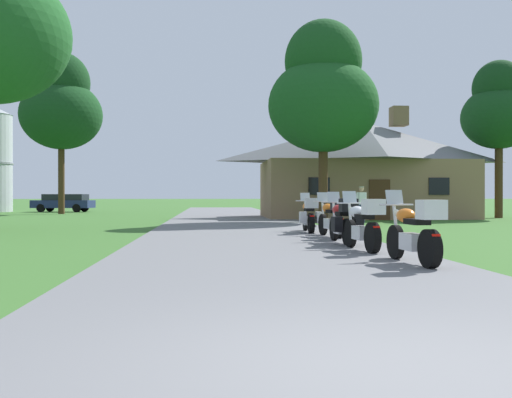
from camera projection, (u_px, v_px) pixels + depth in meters
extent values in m
plane|color=#386628|center=(239.00, 227.00, 23.90)|extent=(500.00, 500.00, 0.00)
cube|color=slate|center=(242.00, 228.00, 21.90)|extent=(6.40, 80.00, 0.06)
cylinder|color=black|center=(396.00, 242.00, 10.99)|extent=(0.16, 0.65, 0.64)
cylinder|color=black|center=(430.00, 249.00, 9.57)|extent=(0.20, 0.65, 0.64)
cube|color=silver|center=(412.00, 242.00, 10.26)|extent=(0.30, 0.58, 0.30)
ellipsoid|color=orange|center=(406.00, 216.00, 10.51)|extent=(0.34, 0.54, 0.26)
cube|color=black|center=(417.00, 222.00, 10.06)|extent=(0.32, 0.54, 0.10)
cylinder|color=silver|center=(396.00, 205.00, 10.95)|extent=(0.66, 0.08, 0.03)
cylinder|color=silver|center=(396.00, 223.00, 10.99)|extent=(0.08, 0.24, 0.73)
cube|color=#B2BCC6|center=(394.00, 197.00, 11.05)|extent=(0.33, 0.13, 0.27)
sphere|color=silver|center=(396.00, 212.00, 10.95)|extent=(0.11, 0.11, 0.11)
cube|color=silver|center=(431.00, 210.00, 9.51)|extent=(0.43, 0.39, 0.32)
cube|color=red|center=(436.00, 236.00, 9.35)|extent=(0.14, 0.04, 0.06)
cylinder|color=silver|center=(429.00, 253.00, 9.91)|extent=(0.11, 0.55, 0.07)
cylinder|color=black|center=(350.00, 233.00, 13.50)|extent=(0.16, 0.65, 0.64)
cylinder|color=black|center=(373.00, 238.00, 12.08)|extent=(0.21, 0.65, 0.64)
cube|color=silver|center=(361.00, 233.00, 12.77)|extent=(0.31, 0.58, 0.30)
ellipsoid|color=silver|center=(357.00, 212.00, 13.03)|extent=(0.34, 0.54, 0.26)
cube|color=black|center=(364.00, 217.00, 12.57)|extent=(0.32, 0.54, 0.10)
cylinder|color=silver|center=(351.00, 203.00, 13.46)|extent=(0.66, 0.09, 0.03)
cylinder|color=silver|center=(350.00, 218.00, 13.50)|extent=(0.08, 0.24, 0.73)
cube|color=#B2BCC6|center=(349.00, 197.00, 13.56)|extent=(0.33, 0.14, 0.27)
sphere|color=silver|center=(351.00, 209.00, 13.46)|extent=(0.11, 0.11, 0.11)
cube|color=silver|center=(374.00, 207.00, 12.03)|extent=(0.43, 0.39, 0.32)
cube|color=red|center=(376.00, 227.00, 11.86)|extent=(0.14, 0.04, 0.06)
cylinder|color=silver|center=(374.00, 241.00, 12.42)|extent=(0.11, 0.55, 0.07)
cylinder|color=black|center=(334.00, 228.00, 15.56)|extent=(0.12, 0.64, 0.64)
cylinder|color=black|center=(348.00, 232.00, 14.13)|extent=(0.17, 0.64, 0.64)
cube|color=silver|center=(341.00, 228.00, 14.83)|extent=(0.27, 0.57, 0.30)
ellipsoid|color=maroon|center=(338.00, 210.00, 15.08)|extent=(0.31, 0.53, 0.26)
cube|color=black|center=(343.00, 214.00, 14.62)|extent=(0.29, 0.53, 0.10)
cylinder|color=silver|center=(334.00, 202.00, 15.52)|extent=(0.66, 0.05, 0.03)
cylinder|color=silver|center=(334.00, 215.00, 15.56)|extent=(0.06, 0.24, 0.73)
cube|color=#B2BCC6|center=(334.00, 197.00, 15.62)|extent=(0.32, 0.12, 0.27)
sphere|color=silver|center=(334.00, 207.00, 15.52)|extent=(0.11, 0.11, 0.11)
cube|color=black|center=(348.00, 205.00, 14.08)|extent=(0.41, 0.37, 0.32)
cube|color=red|center=(350.00, 223.00, 13.91)|extent=(0.14, 0.03, 0.06)
cylinder|color=silver|center=(350.00, 235.00, 14.46)|extent=(0.08, 0.55, 0.07)
cube|color=black|center=(337.00, 224.00, 14.15)|extent=(0.21, 0.40, 0.36)
cube|color=black|center=(358.00, 224.00, 14.20)|extent=(0.21, 0.40, 0.36)
cylinder|color=black|center=(323.00, 224.00, 17.80)|extent=(0.18, 0.65, 0.64)
cylinder|color=black|center=(338.00, 227.00, 16.38)|extent=(0.22, 0.65, 0.64)
cube|color=silver|center=(331.00, 224.00, 17.07)|extent=(0.32, 0.58, 0.30)
ellipsoid|color=orange|center=(328.00, 208.00, 17.32)|extent=(0.35, 0.55, 0.26)
cube|color=black|center=(333.00, 211.00, 16.87)|extent=(0.33, 0.55, 0.10)
cylinder|color=silver|center=(323.00, 201.00, 17.76)|extent=(0.66, 0.10, 0.03)
cylinder|color=silver|center=(323.00, 213.00, 17.80)|extent=(0.08, 0.24, 0.73)
cube|color=#B2BCC6|center=(322.00, 197.00, 17.85)|extent=(0.33, 0.14, 0.27)
sphere|color=silver|center=(323.00, 206.00, 17.76)|extent=(0.11, 0.11, 0.11)
cube|color=black|center=(339.00, 204.00, 16.33)|extent=(0.44, 0.40, 0.32)
cube|color=red|center=(341.00, 219.00, 16.17)|extent=(0.14, 0.04, 0.06)
cylinder|color=silver|center=(339.00, 230.00, 16.72)|extent=(0.13, 0.55, 0.07)
cylinder|color=black|center=(305.00, 221.00, 20.04)|extent=(0.13, 0.64, 0.64)
cylinder|color=black|center=(311.00, 223.00, 18.60)|extent=(0.17, 0.64, 0.64)
cube|color=silver|center=(308.00, 220.00, 19.30)|extent=(0.28, 0.57, 0.30)
ellipsoid|color=orange|center=(307.00, 207.00, 19.56)|extent=(0.32, 0.53, 0.26)
cube|color=black|center=(309.00, 210.00, 19.10)|extent=(0.30, 0.53, 0.10)
cylinder|color=silver|center=(305.00, 201.00, 20.00)|extent=(0.66, 0.05, 0.03)
cylinder|color=silver|center=(305.00, 211.00, 20.04)|extent=(0.07, 0.24, 0.73)
cube|color=#B2BCC6|center=(305.00, 197.00, 20.10)|extent=(0.32, 0.12, 0.27)
sphere|color=silver|center=(305.00, 205.00, 20.00)|extent=(0.11, 0.11, 0.11)
cube|color=#B7B7BC|center=(311.00, 203.00, 18.55)|extent=(0.41, 0.37, 0.32)
cube|color=red|center=(312.00, 216.00, 18.38)|extent=(0.14, 0.03, 0.06)
cylinder|color=silver|center=(314.00, 226.00, 18.93)|extent=(0.09, 0.55, 0.07)
cube|color=#B7B7BC|center=(303.00, 217.00, 18.64)|extent=(0.21, 0.41, 0.36)
cube|color=#B7B7BC|center=(319.00, 217.00, 18.66)|extent=(0.21, 0.41, 0.36)
cube|color=#896B4C|center=(364.00, 190.00, 33.32)|extent=(11.30, 6.13, 3.20)
pyramid|color=slate|center=(364.00, 142.00, 33.31)|extent=(11.97, 6.50, 2.26)
cube|color=brown|center=(399.00, 116.00, 33.46)|extent=(0.90, 0.90, 1.10)
cube|color=#472D19|center=(380.00, 200.00, 30.24)|extent=(1.10, 0.08, 2.10)
cube|color=black|center=(319.00, 186.00, 29.98)|extent=(1.10, 0.06, 0.90)
cube|color=black|center=(439.00, 186.00, 30.49)|extent=(1.10, 0.06, 0.90)
cylinder|color=navy|center=(363.00, 214.00, 26.72)|extent=(0.14, 0.14, 0.86)
cylinder|color=navy|center=(360.00, 214.00, 26.64)|extent=(0.14, 0.14, 0.86)
cube|color=silver|center=(361.00, 198.00, 26.67)|extent=(0.42, 0.34, 0.56)
cylinder|color=silver|center=(366.00, 199.00, 26.77)|extent=(0.09, 0.09, 0.58)
cylinder|color=silver|center=(357.00, 199.00, 26.57)|extent=(0.09, 0.09, 0.58)
sphere|color=tan|center=(361.00, 189.00, 26.67)|extent=(0.21, 0.21, 0.21)
cylinder|color=#B2AD99|center=(361.00, 187.00, 26.67)|extent=(0.22, 0.22, 0.05)
cylinder|color=#422D19|center=(499.00, 178.00, 33.39)|extent=(0.44, 0.44, 4.57)
ellipsoid|color=#143D19|center=(499.00, 117.00, 33.37)|extent=(4.21, 4.21, 3.58)
ellipsoid|color=#123716|center=(499.00, 88.00, 33.36)|extent=(2.94, 2.94, 3.15)
cylinder|color=#422D19|center=(61.00, 176.00, 40.91)|extent=(0.44, 0.44, 5.36)
ellipsoid|color=#143D19|center=(61.00, 115.00, 40.89)|extent=(5.65, 5.65, 4.80)
ellipsoid|color=#123716|center=(61.00, 83.00, 40.88)|extent=(3.95, 3.95, 4.24)
cylinder|color=#422D19|center=(323.00, 179.00, 27.75)|extent=(0.44, 0.44, 4.11)
ellipsoid|color=#194C1E|center=(323.00, 105.00, 27.74)|extent=(5.22, 5.22, 4.44)
ellipsoid|color=#16441B|center=(323.00, 61.00, 27.73)|extent=(3.65, 3.65, 3.91)
cube|color=navy|center=(63.00, 204.00, 46.15)|extent=(4.82, 2.51, 0.60)
cube|color=black|center=(66.00, 197.00, 46.13)|extent=(3.43, 2.08, 0.48)
cylinder|color=black|center=(41.00, 208.00, 45.40)|extent=(0.67, 0.31, 0.64)
cylinder|color=black|center=(50.00, 208.00, 47.09)|extent=(0.67, 0.31, 0.64)
cylinder|color=black|center=(77.00, 208.00, 45.20)|extent=(0.67, 0.31, 0.64)
cylinder|color=black|center=(85.00, 208.00, 46.89)|extent=(0.67, 0.31, 0.64)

